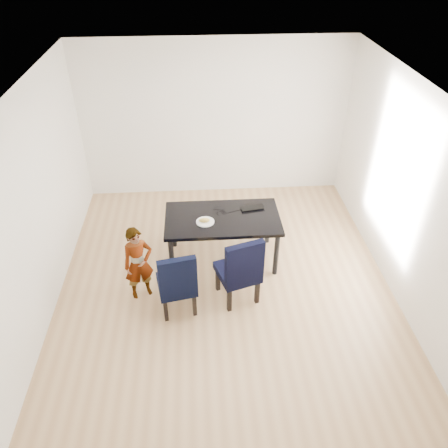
{
  "coord_description": "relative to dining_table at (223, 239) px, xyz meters",
  "views": [
    {
      "loc": [
        -0.32,
        -4.47,
        4.21
      ],
      "look_at": [
        0.0,
        0.2,
        0.85
      ],
      "focal_mm": 35.0,
      "sensor_mm": 36.0,
      "label": 1
    }
  ],
  "objects": [
    {
      "name": "chair_left",
      "position": [
        -0.64,
        -0.93,
        0.1
      ],
      "size": [
        0.54,
        0.56,
        0.96
      ],
      "primitive_type": "cube",
      "rotation": [
        0.0,
        0.0,
        0.19
      ],
      "color": "black",
      "rests_on": "floor"
    },
    {
      "name": "floor",
      "position": [
        0.0,
        -0.5,
        -0.38
      ],
      "size": [
        4.5,
        5.0,
        0.01
      ],
      "primitive_type": "cube",
      "color": "tan",
      "rests_on": "ground"
    },
    {
      "name": "laptop",
      "position": [
        0.43,
        0.24,
        0.39
      ],
      "size": [
        0.37,
        0.27,
        0.03
      ],
      "primitive_type": "imported",
      "rotation": [
        0.0,
        0.0,
        3.32
      ],
      "color": "black",
      "rests_on": "dining_table"
    },
    {
      "name": "chair_right",
      "position": [
        0.14,
        -0.78,
        0.14
      ],
      "size": [
        0.62,
        0.64,
        1.03
      ],
      "primitive_type": "cube",
      "rotation": [
        0.0,
        0.0,
        0.31
      ],
      "color": "black",
      "rests_on": "floor"
    },
    {
      "name": "dining_table",
      "position": [
        0.0,
        0.0,
        0.0
      ],
      "size": [
        1.6,
        0.9,
        0.75
      ],
      "primitive_type": "cube",
      "color": "black",
      "rests_on": "floor"
    },
    {
      "name": "sandwich",
      "position": [
        -0.26,
        -0.11,
        0.42
      ],
      "size": [
        0.16,
        0.11,
        0.06
      ],
      "primitive_type": "ellipsoid",
      "rotation": [
        0.0,
        0.0,
        -0.26
      ],
      "color": "gold",
      "rests_on": "plate"
    },
    {
      "name": "wall_front",
      "position": [
        0.0,
        -3.0,
        0.98
      ],
      "size": [
        4.5,
        0.01,
        2.7
      ],
      "primitive_type": "cube",
      "color": "silver",
      "rests_on": "ground"
    },
    {
      "name": "cable_tangle",
      "position": [
        -0.01,
        0.11,
        0.38
      ],
      "size": [
        0.16,
        0.16,
        0.01
      ],
      "primitive_type": "torus",
      "rotation": [
        0.0,
        0.0,
        -0.24
      ],
      "color": "black",
      "rests_on": "dining_table"
    },
    {
      "name": "child",
      "position": [
        -1.13,
        -0.65,
        0.16
      ],
      "size": [
        0.46,
        0.38,
        1.07
      ],
      "primitive_type": "imported",
      "rotation": [
        0.0,
        0.0,
        0.39
      ],
      "color": "orange",
      "rests_on": "floor"
    },
    {
      "name": "wall_left",
      "position": [
        -2.25,
        -0.5,
        0.98
      ],
      "size": [
        0.01,
        5.0,
        2.7
      ],
      "primitive_type": "cube",
      "color": "white",
      "rests_on": "ground"
    },
    {
      "name": "plate",
      "position": [
        -0.24,
        -0.1,
        0.38
      ],
      "size": [
        0.33,
        0.33,
        0.01
      ],
      "primitive_type": "cylinder",
      "rotation": [
        0.0,
        0.0,
        0.42
      ],
      "color": "white",
      "rests_on": "dining_table"
    },
    {
      "name": "wall_right",
      "position": [
        2.25,
        -0.5,
        0.98
      ],
      "size": [
        0.01,
        5.0,
        2.7
      ],
      "primitive_type": "cube",
      "color": "silver",
      "rests_on": "ground"
    },
    {
      "name": "ceiling",
      "position": [
        0.0,
        -0.5,
        2.33
      ],
      "size": [
        4.5,
        5.0,
        0.01
      ],
      "primitive_type": "cube",
      "color": "white",
      "rests_on": "wall_back"
    },
    {
      "name": "wall_back",
      "position": [
        0.0,
        2.0,
        0.98
      ],
      "size": [
        4.5,
        0.01,
        2.7
      ],
      "primitive_type": "cube",
      "color": "white",
      "rests_on": "ground"
    }
  ]
}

